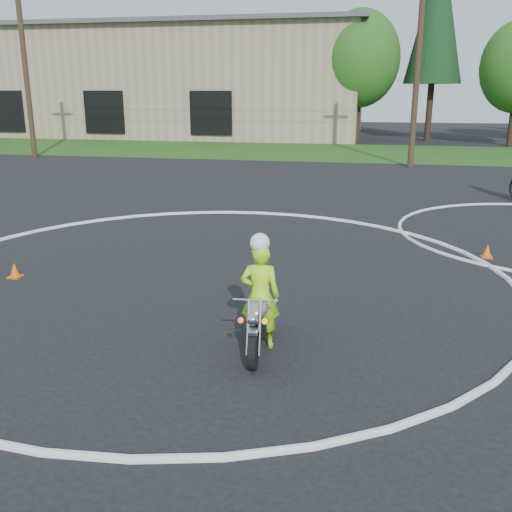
# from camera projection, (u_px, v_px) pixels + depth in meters

# --- Properties ---
(ground) EXTENTS (120.00, 120.00, 0.00)m
(ground) POSITION_uv_depth(u_px,v_px,m) (151.00, 336.00, 8.70)
(ground) COLOR black
(ground) RESTS_ON ground
(grass_strip) EXTENTS (120.00, 10.00, 0.02)m
(grass_strip) POSITION_uv_depth(u_px,v_px,m) (318.00, 152.00, 34.09)
(grass_strip) COLOR #1E4714
(grass_strip) RESTS_ON ground
(course_markings) EXTENTS (19.05, 19.05, 0.12)m
(course_markings) POSITION_uv_depth(u_px,v_px,m) (319.00, 262.00, 12.38)
(course_markings) COLOR silver
(course_markings) RESTS_ON ground
(primary_motorcycle) EXTENTS (0.62, 1.76, 0.92)m
(primary_motorcycle) POSITION_uv_depth(u_px,v_px,m) (259.00, 321.00, 8.12)
(primary_motorcycle) COLOR black
(primary_motorcycle) RESTS_ON ground
(rider_primary_grp) EXTENTS (0.59, 0.41, 1.71)m
(rider_primary_grp) POSITION_uv_depth(u_px,v_px,m) (260.00, 293.00, 8.14)
(rider_primary_grp) COLOR #B0F91A
(rider_primary_grp) RESTS_ON ground
(traffic_cones) EXTENTS (20.49, 13.81, 0.30)m
(traffic_cones) POSITION_uv_depth(u_px,v_px,m) (448.00, 278.00, 10.93)
(traffic_cones) COLOR #DC5E0B
(traffic_cones) RESTS_ON ground
(warehouse) EXTENTS (41.00, 17.00, 8.30)m
(warehouse) POSITION_uv_depth(u_px,v_px,m) (123.00, 82.00, 48.55)
(warehouse) COLOR tan
(warehouse) RESTS_ON ground
(utility_poles) EXTENTS (41.60, 1.12, 10.00)m
(utility_poles) POSITION_uv_depth(u_px,v_px,m) (419.00, 53.00, 26.04)
(utility_poles) COLOR #473321
(utility_poles) RESTS_ON ground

